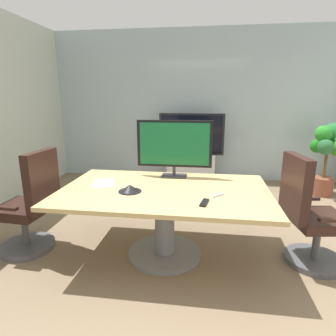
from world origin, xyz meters
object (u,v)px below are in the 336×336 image
Objects in this scene: office_chair_left at (31,210)px; tv_monitor at (174,145)px; conference_phone at (130,189)px; potted_plant at (329,151)px; remote_control at (204,203)px; conference_table at (165,205)px; wall_display_unit at (191,160)px; office_chair_right at (309,220)px.

office_chair_left is 1.67m from tv_monitor.
tv_monitor is 3.82× the size of conference_phone.
potted_plant is 5.43× the size of conference_phone.
conference_phone is 0.75m from remote_control.
potted_plant reaches higher than conference_phone.
office_chair_left is at bearing -148.62° from potted_plant.
office_chair_left reaches higher than remote_control.
conference_table is 12.03× the size of remote_control.
conference_table is 0.40m from conference_phone.
potted_plant is at bearing 42.79° from conference_table.
wall_display_unit is at bearing 169.24° from potted_plant.
office_chair_left is at bearing 84.16° from office_chair_right.
tv_monitor is at bearing -91.88° from wall_display_unit.
wall_display_unit is (0.07, 2.16, -0.64)m from tv_monitor.
potted_plant is at bearing 63.73° from remote_control.
remote_control is at bearing -66.35° from tv_monitor.
tv_monitor is 0.70× the size of potted_plant.
office_chair_right is 0.83× the size of wall_display_unit.
wall_display_unit is 2.32m from potted_plant.
conference_table is 0.55m from remote_control.
remote_control is at bearing 102.00° from office_chair_right.
office_chair_right is 1.30× the size of tv_monitor.
wall_display_unit reaches higher than remote_control.
wall_display_unit is 2.81m from conference_phone.
remote_control is at bearing -127.88° from potted_plant.
potted_plant is 3.22m from remote_control.
office_chair_left is 0.83× the size of wall_display_unit.
office_chair_right is at bearing 96.61° from office_chair_left.
conference_phone is at bearing -98.90° from wall_display_unit.
remote_control is at bearing 86.16° from office_chair_left.
office_chair_left is at bearing -158.58° from tv_monitor.
tv_monitor is 4.94× the size of remote_control.
office_chair_right is 4.95× the size of conference_phone.
wall_display_unit is 5.95× the size of conference_phone.
office_chair_left reaches higher than conference_phone.
office_chair_right reaches higher than remote_control.
office_chair_right is at bearing -63.65° from wall_display_unit.
office_chair_right is 1.11m from remote_control.
tv_monitor is 0.95m from remote_control.
potted_plant is at bearing 40.84° from conference_phone.
conference_table is at bearing -137.21° from potted_plant.
tv_monitor reaches higher than remote_control.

